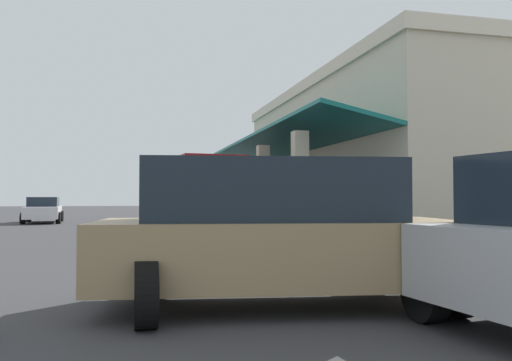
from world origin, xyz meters
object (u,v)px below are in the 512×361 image
(parked_suv_tan, at_px, (275,232))
(transit_bus, at_px, (188,189))
(parked_sedan_white, at_px, (43,210))
(parked_sedan_green, at_px, (315,223))
(potted_palm, at_px, (245,207))
(pedestrian, at_px, (169,221))

(parked_suv_tan, bearing_deg, transit_bus, 177.56)
(parked_sedan_white, bearing_deg, parked_suv_tan, 15.17)
(transit_bus, distance_m, parked_sedan_green, 11.40)
(parked_sedan_white, xyz_separation_m, potted_palm, (-1.15, 12.13, 0.08))
(transit_bus, xyz_separation_m, potted_palm, (-8.15, 4.59, -1.02))
(transit_bus, height_order, parked_sedan_green, transit_bus)
(transit_bus, distance_m, potted_palm, 9.41)
(transit_bus, bearing_deg, pedestrian, -8.33)
(pedestrian, xyz_separation_m, potted_palm, (-20.05, 6.33, -0.06))
(parked_sedan_white, distance_m, potted_palm, 12.18)
(parked_sedan_green, bearing_deg, parked_sedan_white, -151.43)
(transit_bus, distance_m, pedestrian, 12.07)
(parked_sedan_green, bearing_deg, potted_palm, 173.28)
(pedestrian, distance_m, potted_palm, 21.03)
(pedestrian, bearing_deg, parked_suv_tan, 9.15)
(transit_bus, relative_size, pedestrian, 7.11)
(parked_sedan_white, bearing_deg, transit_bus, 47.13)
(parked_sedan_white, relative_size, pedestrian, 2.82)
(parked_suv_tan, relative_size, pedestrian, 3.14)
(parked_suv_tan, bearing_deg, parked_sedan_white, -164.83)
(transit_bus, xyz_separation_m, parked_suv_tan, (17.98, -0.76, -0.84))
(pedestrian, relative_size, potted_palm, 0.52)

